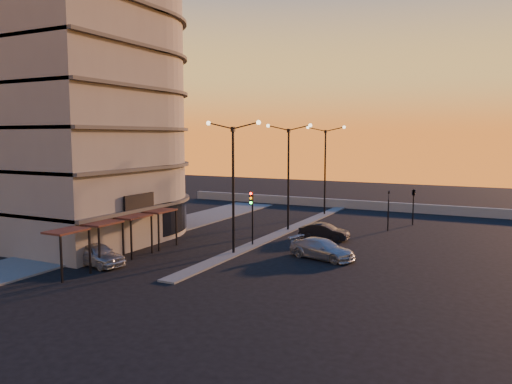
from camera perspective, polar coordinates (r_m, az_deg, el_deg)
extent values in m
plane|color=black|center=(36.09, -2.58, -7.10)|extent=(120.00, 120.00, 0.00)
cube|color=#51524F|center=(45.09, -11.82, -4.43)|extent=(5.00, 40.00, 0.12)
cube|color=#51524F|center=(44.88, 3.68, -4.35)|extent=(1.20, 36.00, 0.12)
cube|color=slate|center=(59.14, 11.54, -1.43)|extent=(44.00, 0.50, 1.00)
cylinder|color=slate|center=(45.29, -17.33, 11.28)|extent=(14.00, 14.00, 25.00)
cube|color=slate|center=(41.83, -22.18, 11.53)|extent=(14.00, 10.00, 25.00)
cylinder|color=black|center=(45.62, -16.88, -2.48)|extent=(14.16, 14.16, 2.40)
cube|color=black|center=(37.63, -13.20, -1.13)|extent=(0.15, 3.20, 1.20)
cylinder|color=black|center=(35.31, -2.62, 0.02)|extent=(0.18, 0.18, 9.00)
cube|color=black|center=(35.10, -2.66, 7.17)|extent=(0.25, 0.25, 0.35)
sphere|color=#FFE5B2|center=(36.13, -5.45, 7.84)|extent=(0.32, 0.32, 0.32)
sphere|color=#FFE5B2|center=(34.18, 0.29, 7.96)|extent=(0.32, 0.32, 0.32)
cylinder|color=black|center=(44.27, 3.72, 1.30)|extent=(0.18, 0.18, 9.00)
cube|color=black|center=(44.09, 3.76, 7.01)|extent=(0.25, 0.25, 0.35)
sphere|color=#FFE5B2|center=(44.92, 1.39, 7.58)|extent=(0.32, 0.32, 0.32)
sphere|color=#FFE5B2|center=(43.36, 6.22, 7.59)|extent=(0.32, 0.32, 0.32)
cylinder|color=black|center=(53.59, 7.89, 2.14)|extent=(0.18, 0.18, 9.00)
cube|color=black|center=(53.45, 7.96, 6.85)|extent=(0.25, 0.25, 0.35)
sphere|color=#FFE5B2|center=(54.13, 5.95, 7.35)|extent=(0.32, 0.32, 0.32)
sphere|color=#FFE5B2|center=(52.85, 10.04, 7.31)|extent=(0.32, 0.32, 0.32)
cylinder|color=black|center=(38.35, -0.40, -3.85)|extent=(0.12, 0.12, 3.20)
cube|color=black|center=(37.87, -0.53, -0.69)|extent=(0.28, 0.16, 1.00)
sphere|color=#FF0C05|center=(37.74, -0.60, -0.18)|extent=(0.20, 0.20, 0.20)
sphere|color=orange|center=(37.78, -0.60, -0.70)|extent=(0.20, 0.20, 0.20)
sphere|color=#0CFF26|center=(37.83, -0.60, -1.23)|extent=(0.20, 0.20, 0.20)
cylinder|color=black|center=(46.08, 14.87, -2.58)|extent=(0.12, 0.12, 2.80)
imported|color=black|center=(45.84, 14.93, -0.36)|extent=(0.13, 0.16, 0.80)
cylinder|color=black|center=(49.71, 17.51, -2.02)|extent=(0.12, 0.12, 2.80)
imported|color=black|center=(49.49, 17.58, 0.04)|extent=(0.42, 1.99, 0.80)
imported|color=#A8ACB0|center=(34.49, -17.75, -6.78)|extent=(4.59, 2.46, 1.48)
imported|color=black|center=(41.19, 7.80, -4.52)|extent=(4.05, 1.50, 1.32)
imported|color=#9B9FA2|center=(34.92, 7.57, -6.45)|extent=(5.07, 3.00, 1.38)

